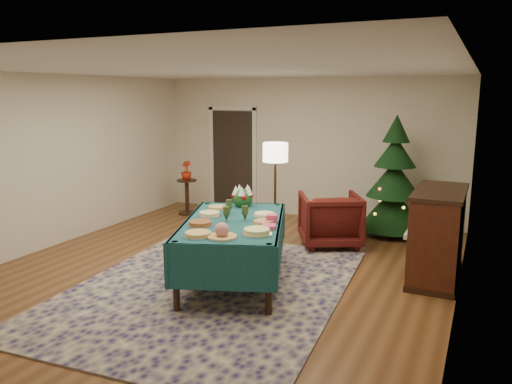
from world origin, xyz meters
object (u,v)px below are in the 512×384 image
at_px(floor_lamp, 275,159).
at_px(christmas_tree, 394,181).
at_px(armchair, 330,217).
at_px(potted_plant, 186,174).
at_px(side_table, 187,197).
at_px(gift_box, 272,219).
at_px(piano, 437,236).
at_px(buffet_table, 233,233).

xyz_separation_m(floor_lamp, christmas_tree, (1.62, 1.36, -0.46)).
bearing_deg(armchair, potted_plant, -42.19).
height_order(side_table, christmas_tree, christmas_tree).
height_order(gift_box, piano, piano).
bearing_deg(armchair, christmas_tree, -153.11).
bearing_deg(gift_box, armchair, 85.01).
relative_size(armchair, piano, 0.68).
relative_size(buffet_table, potted_plant, 6.41).
bearing_deg(christmas_tree, potted_plant, -176.25).
bearing_deg(potted_plant, buffet_table, -48.56).
xyz_separation_m(gift_box, side_table, (-3.05, 2.80, -0.53)).
xyz_separation_m(potted_plant, christmas_tree, (4.00, 0.26, 0.12)).
bearing_deg(gift_box, christmas_tree, 72.69).
xyz_separation_m(side_table, christmas_tree, (4.00, 0.26, 0.58)).
bearing_deg(armchair, piano, 126.57).
bearing_deg(buffet_table, piano, 28.00).
bearing_deg(armchair, side_table, -42.19).
relative_size(side_table, potted_plant, 1.88).
relative_size(side_table, christmas_tree, 0.34).
relative_size(armchair, side_table, 1.33).
distance_m(christmas_tree, piano, 2.14).
bearing_deg(potted_plant, gift_box, -42.61).
distance_m(potted_plant, piano, 5.17).
bearing_deg(potted_plant, floor_lamp, -24.85).
relative_size(potted_plant, piano, 0.27).
bearing_deg(christmas_tree, piano, -64.83).
relative_size(gift_box, side_table, 0.19).
distance_m(buffet_table, armchair, 2.17).
bearing_deg(side_table, christmas_tree, 3.75).
relative_size(gift_box, potted_plant, 0.35).
xyz_separation_m(buffet_table, gift_box, (0.49, 0.09, 0.22)).
relative_size(floor_lamp, potted_plant, 4.38).
bearing_deg(gift_box, piano, 31.88).
relative_size(floor_lamp, side_table, 2.32).
height_order(buffet_table, piano, piano).
height_order(buffet_table, christmas_tree, christmas_tree).
distance_m(buffet_table, christmas_tree, 3.48).
relative_size(potted_plant, christmas_tree, 0.18).
height_order(side_table, piano, piano).
xyz_separation_m(gift_box, potted_plant, (-3.05, 2.80, -0.07)).
relative_size(buffet_table, piano, 1.73).
relative_size(buffet_table, side_table, 3.40).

